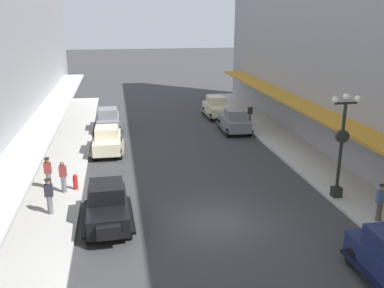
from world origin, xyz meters
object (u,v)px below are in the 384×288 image
Objects in this scene: pedestrian_1 at (63,177)px; pedestrian_4 at (48,173)px; parked_car_3 at (234,120)px; pedestrian_2 at (49,196)px; pedestrian_0 at (380,202)px; parked_car_2 at (107,205)px; lamp_post_with_clock at (342,142)px; parked_car_4 at (107,140)px; fire_hydrant at (75,182)px; pedestrian_3 at (250,114)px; parked_car_1 at (216,107)px; parked_car_5 at (108,119)px.

pedestrian_4 is (-0.82, 0.63, 0.02)m from pedestrian_1.
parked_car_3 reaches higher than pedestrian_2.
parked_car_2 is at bearing 170.36° from pedestrian_0.
lamp_post_with_clock is 13.75m from pedestrian_1.
parked_car_3 and parked_car_4 have the same top height.
pedestrian_4 reaches higher than pedestrian_1.
pedestrian_2 is at bearing -98.36° from pedestrian_1.
fire_hydrant is 14.56m from pedestrian_0.
pedestrian_0 reaches higher than pedestrian_3.
lamp_post_with_clock reaches higher than pedestrian_2.
parked_car_4 is at bearing 139.95° from lamp_post_with_clock.
pedestrian_1 is at bearing 121.40° from parked_car_2.
parked_car_1 is at bearing 92.51° from parked_car_3.
pedestrian_3 is at bearing 42.09° from parked_car_3.
lamp_post_with_clock is 13.79m from pedestrian_2.
parked_car_4 reaches higher than pedestrian_1.
lamp_post_with_clock is at bearing -14.16° from fire_hydrant.
lamp_post_with_clock is 3.09× the size of pedestrian_0.
pedestrian_4 is at bearing 156.92° from pedestrian_0.
pedestrian_0 reaches higher than pedestrian_1.
pedestrian_4 is at bearing 125.42° from parked_car_2.
pedestrian_3 is at bearing 91.12° from pedestrian_0.
parked_car_2 is 2.62× the size of pedestrian_1.
lamp_post_with_clock reaches higher than parked_car_5.
parked_car_4 is at bearing -136.88° from parked_car_1.
pedestrian_0 is at bearing -22.08° from pedestrian_1.
parked_car_3 is 2.61× the size of pedestrian_3.
parked_car_4 is 1.01× the size of parked_car_5.
pedestrian_0 is (11.61, -1.97, 0.07)m from parked_car_2.
pedestrian_0 is 17.38m from pedestrian_3.
pedestrian_3 is at bearing 89.20° from lamp_post_with_clock.
parked_car_1 is 18.58m from fire_hydrant.
parked_car_2 is at bearing -124.53° from parked_car_3.
pedestrian_0 is 1.02× the size of pedestrian_1.
parked_car_2 reaches higher than pedestrian_4.
parked_car_5 is at bearing 177.65° from pedestrian_3.
pedestrian_0 is 1.00× the size of pedestrian_2.
parked_car_5 is at bearing -161.98° from parked_car_1.
pedestrian_1 is at bearing -37.70° from pedestrian_4.
parked_car_2 is 2.62× the size of pedestrian_3.
parked_car_2 is 10.13m from parked_car_4.
parked_car_5 reaches higher than pedestrian_1.
parked_car_4 is (-9.40, -8.81, 0.00)m from parked_car_1.
parked_car_1 is 2.57× the size of pedestrian_2.
lamp_post_with_clock reaches higher than pedestrian_0.
parked_car_2 is at bearing -89.52° from parked_car_5.
parked_car_3 reaches higher than pedestrian_4.
parked_car_1 is at bearing 43.12° from parked_car_4.
fire_hydrant is (-1.55, -11.94, -0.38)m from parked_car_5.
lamp_post_with_clock is at bearing -14.13° from pedestrian_4.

